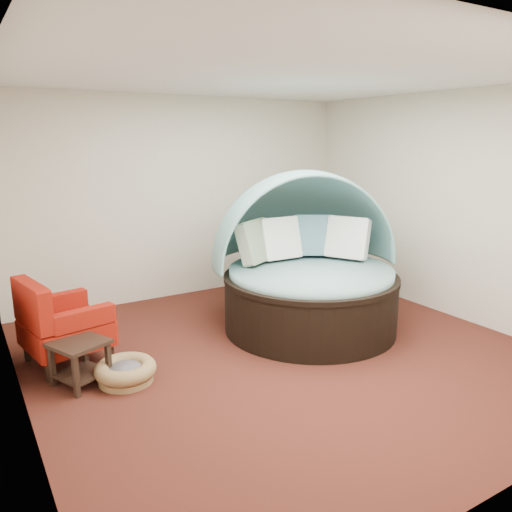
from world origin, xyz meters
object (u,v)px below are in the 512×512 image
pet_basket (126,371)px  red_armchair (60,324)px  side_table (80,357)px  canopy_daybed (307,256)px

pet_basket → red_armchair: size_ratio=0.81×
red_armchair → side_table: size_ratio=1.55×
pet_basket → red_armchair: (-0.42, 0.72, 0.31)m
canopy_daybed → red_armchair: size_ratio=2.87×
pet_basket → red_armchair: red_armchair is taller
canopy_daybed → side_table: bearing=-160.9°
canopy_daybed → side_table: (-2.69, -0.14, -0.59)m
pet_basket → side_table: side_table is taller
canopy_daybed → pet_basket: size_ratio=3.54×
red_armchair → side_table: 0.58m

